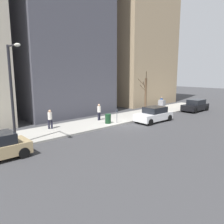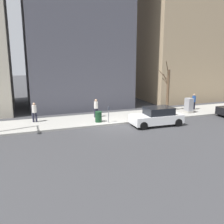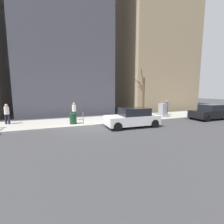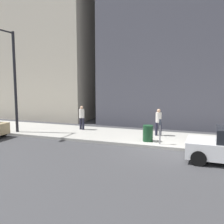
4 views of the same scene
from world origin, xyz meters
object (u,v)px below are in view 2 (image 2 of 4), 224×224
(utility_box, at_px, (189,106))
(trash_bin, at_px, (98,117))
(pedestrian_midblock, at_px, (96,107))
(parked_car_white, at_px, (157,117))
(parking_meter, at_px, (109,113))
(pedestrian_near_meter, at_px, (194,101))
(office_tower_left, at_px, (179,4))
(bare_tree, at_px, (168,89))
(pedestrian_far_corner, at_px, (34,111))

(utility_box, height_order, trash_bin, utility_box)
(utility_box, bearing_deg, pedestrian_midblock, 81.79)
(parked_car_white, relative_size, parking_meter, 3.15)
(trash_bin, height_order, pedestrian_near_meter, pedestrian_near_meter)
(utility_box, bearing_deg, office_tower_left, -26.63)
(office_tower_left, bearing_deg, parked_car_white, 141.01)
(parking_meter, height_order, utility_box, utility_box)
(bare_tree, height_order, pedestrian_far_corner, bare_tree)
(parked_car_white, distance_m, pedestrian_near_meter, 7.28)
(pedestrian_near_meter, bearing_deg, parked_car_white, 18.48)
(bare_tree, relative_size, pedestrian_near_meter, 3.01)
(parking_meter, distance_m, utility_box, 8.70)
(parked_car_white, height_order, trash_bin, parked_car_white)
(office_tower_left, bearing_deg, pedestrian_near_meter, 158.05)
(bare_tree, xyz_separation_m, pedestrian_near_meter, (-0.33, -3.00, -1.28))
(pedestrian_midblock, relative_size, pedestrian_far_corner, 1.00)
(pedestrian_far_corner, bearing_deg, bare_tree, -163.95)
(bare_tree, bearing_deg, parking_meter, 107.12)
(pedestrian_near_meter, bearing_deg, bare_tree, -16.67)
(utility_box, bearing_deg, pedestrian_near_meter, -54.09)
(pedestrian_far_corner, relative_size, office_tower_left, 0.07)
(trash_bin, distance_m, pedestrian_midblock, 1.81)
(bare_tree, relative_size, office_tower_left, 0.20)
(bare_tree, height_order, pedestrian_near_meter, bare_tree)
(parked_car_white, bearing_deg, pedestrian_midblock, 48.24)
(parking_meter, distance_m, bare_tree, 7.45)
(pedestrian_near_meter, xyz_separation_m, office_tower_left, (8.70, -3.50, 11.10))
(parking_meter, distance_m, pedestrian_near_meter, 10.16)
(parked_car_white, xyz_separation_m, parking_meter, (1.68, 3.63, 0.24))
(pedestrian_near_meter, bearing_deg, parking_meter, 0.00)
(parking_meter, bearing_deg, pedestrian_far_corner, 68.42)
(pedestrian_far_corner, xyz_separation_m, office_tower_left, (8.23, -19.29, 11.10))
(utility_box, bearing_deg, parking_meter, 95.61)
(trash_bin, bearing_deg, pedestrian_far_corner, 69.96)
(pedestrian_far_corner, bearing_deg, pedestrian_midblock, -164.70)
(bare_tree, relative_size, pedestrian_far_corner, 3.01)
(utility_box, xyz_separation_m, pedestrian_midblock, (1.31, 9.10, 0.24))
(utility_box, relative_size, pedestrian_near_meter, 0.86)
(trash_bin, bearing_deg, pedestrian_midblock, -9.97)
(parking_meter, bearing_deg, bare_tree, -72.88)
(pedestrian_near_meter, distance_m, pedestrian_midblock, 10.45)
(parking_meter, xyz_separation_m, pedestrian_midblock, (2.16, 0.44, 0.11))
(pedestrian_near_meter, relative_size, pedestrian_midblock, 1.00)
(bare_tree, bearing_deg, parked_car_white, 138.69)
(bare_tree, bearing_deg, pedestrian_midblock, 89.94)
(parked_car_white, height_order, pedestrian_near_meter, pedestrian_near_meter)
(pedestrian_near_meter, xyz_separation_m, pedestrian_midblock, (0.34, 10.44, 0.00))
(pedestrian_midblock, height_order, pedestrian_far_corner, same)
(parked_car_white, bearing_deg, utility_box, -61.64)
(pedestrian_near_meter, relative_size, pedestrian_far_corner, 1.00)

